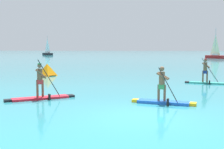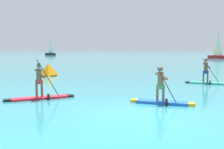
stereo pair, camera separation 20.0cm
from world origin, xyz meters
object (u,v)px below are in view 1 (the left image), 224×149
paddleboarder_mid_center (163,96)px  race_marker_buoy (47,70)px  paddleboarder_far_right (207,78)px  sailboat_right_horizon (215,55)px  sailboat_left_horizon (48,52)px  paddleboarder_near_left (41,92)px

paddleboarder_mid_center → race_marker_buoy: paddleboarder_mid_center is taller
paddleboarder_far_right → sailboat_right_horizon: (10.57, 50.06, 0.50)m
sailboat_left_horizon → paddleboarder_mid_center: bearing=-27.1°
paddleboarder_near_left → paddleboarder_mid_center: paddleboarder_near_left is taller
paddleboarder_far_right → sailboat_right_horizon: 51.17m
paddleboarder_mid_center → paddleboarder_far_right: paddleboarder_far_right is taller
sailboat_right_horizon → race_marker_buoy: bearing=-81.8°
paddleboarder_far_right → race_marker_buoy: bearing=178.5°
race_marker_buoy → sailboat_left_horizon: (-26.05, 69.64, 0.41)m
paddleboarder_near_left → sailboat_right_horizon: bearing=36.8°
sailboat_left_horizon → sailboat_right_horizon: (49.76, -23.37, -0.00)m
race_marker_buoy → sailboat_left_horizon: size_ratio=0.26×
paddleboarder_mid_center → race_marker_buoy: bearing=142.1°
paddleboarder_near_left → paddleboarder_mid_center: (5.90, -0.35, -0.03)m
sailboat_right_horizon → sailboat_left_horizon: bearing=-169.9°
paddleboarder_far_right → race_marker_buoy: 13.68m
paddleboarder_far_right → race_marker_buoy: paddleboarder_far_right is taller
paddleboarder_near_left → sailboat_left_horizon: sailboat_left_horizon is taller
paddleboarder_far_right → sailboat_left_horizon: size_ratio=0.47×
paddleboarder_mid_center → paddleboarder_near_left: bearing=-171.2°
race_marker_buoy → paddleboarder_near_left: bearing=-70.9°
paddleboarder_mid_center → paddleboarder_far_right: size_ratio=0.93×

